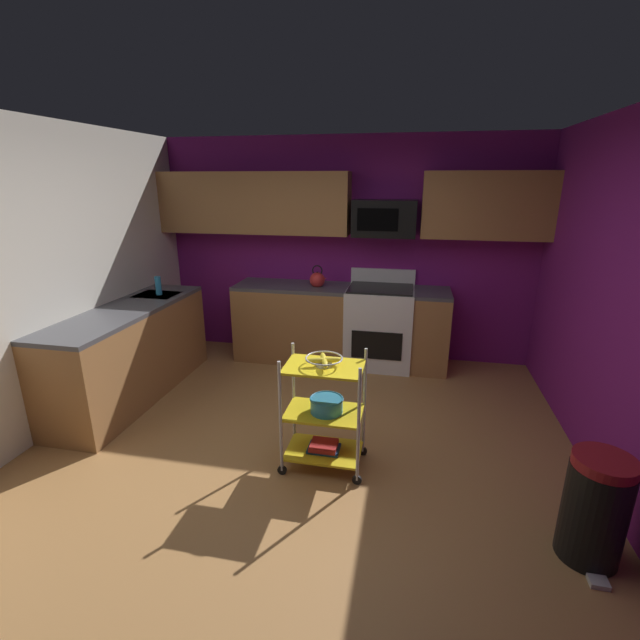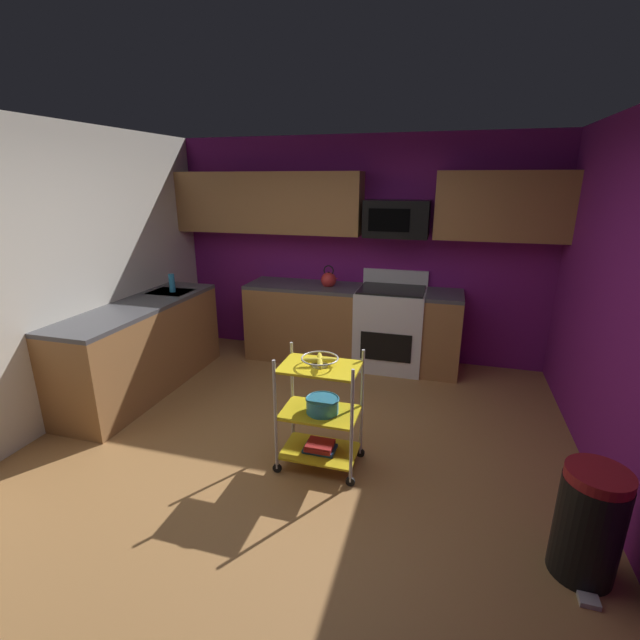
{
  "view_description": "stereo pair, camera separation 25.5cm",
  "coord_description": "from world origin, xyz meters",
  "px_view_note": "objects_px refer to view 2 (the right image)",
  "views": [
    {
      "loc": [
        0.79,
        -2.88,
        2.11
      ],
      "look_at": [
        0.11,
        0.41,
        1.05
      ],
      "focal_mm": 24.96,
      "sensor_mm": 36.0,
      "label": 1
    },
    {
      "loc": [
        1.04,
        -2.82,
        2.11
      ],
      "look_at": [
        0.11,
        0.41,
        1.05
      ],
      "focal_mm": 24.96,
      "sensor_mm": 36.0,
      "label": 2
    }
  ],
  "objects_px": {
    "kettle": "(329,280)",
    "dish_soap_bottle": "(172,283)",
    "fruit_bowl": "(320,360)",
    "book_stack": "(320,447)",
    "rolling_cart": "(320,412)",
    "oven_range": "(390,327)",
    "microwave": "(397,219)",
    "trash_can": "(589,523)",
    "mixing_bowl_large": "(322,405)"
  },
  "relations": [
    {
      "from": "book_stack",
      "to": "microwave",
      "type": "bearing_deg",
      "value": 83.56
    },
    {
      "from": "oven_range",
      "to": "kettle",
      "type": "distance_m",
      "value": 0.9
    },
    {
      "from": "microwave",
      "to": "book_stack",
      "type": "relative_size",
      "value": 2.88
    },
    {
      "from": "mixing_bowl_large",
      "to": "kettle",
      "type": "xyz_separation_m",
      "value": [
        -0.51,
        2.08,
        0.48
      ]
    },
    {
      "from": "mixing_bowl_large",
      "to": "dish_soap_bottle",
      "type": "xyz_separation_m",
      "value": [
        -2.11,
        1.33,
        0.5
      ]
    },
    {
      "from": "book_stack",
      "to": "oven_range",
      "type": "bearing_deg",
      "value": 83.22
    },
    {
      "from": "microwave",
      "to": "kettle",
      "type": "relative_size",
      "value": 2.65
    },
    {
      "from": "rolling_cart",
      "to": "mixing_bowl_large",
      "type": "bearing_deg",
      "value": -0.0
    },
    {
      "from": "microwave",
      "to": "rolling_cart",
      "type": "xyz_separation_m",
      "value": [
        -0.25,
        -2.19,
        -1.25
      ]
    },
    {
      "from": "dish_soap_bottle",
      "to": "kettle",
      "type": "bearing_deg",
      "value": 25.24
    },
    {
      "from": "mixing_bowl_large",
      "to": "dish_soap_bottle",
      "type": "distance_m",
      "value": 2.54
    },
    {
      "from": "fruit_bowl",
      "to": "kettle",
      "type": "relative_size",
      "value": 1.03
    },
    {
      "from": "kettle",
      "to": "dish_soap_bottle",
      "type": "bearing_deg",
      "value": -154.76
    },
    {
      "from": "kettle",
      "to": "oven_range",
      "type": "bearing_deg",
      "value": 0.3
    },
    {
      "from": "trash_can",
      "to": "oven_range",
      "type": "bearing_deg",
      "value": 118.64
    },
    {
      "from": "fruit_bowl",
      "to": "book_stack",
      "type": "height_order",
      "value": "fruit_bowl"
    },
    {
      "from": "book_stack",
      "to": "kettle",
      "type": "xyz_separation_m",
      "value": [
        -0.49,
        2.08,
        0.84
      ]
    },
    {
      "from": "kettle",
      "to": "dish_soap_bottle",
      "type": "relative_size",
      "value": 1.32
    },
    {
      "from": "rolling_cart",
      "to": "trash_can",
      "type": "distance_m",
      "value": 1.77
    },
    {
      "from": "fruit_bowl",
      "to": "dish_soap_bottle",
      "type": "distance_m",
      "value": 2.48
    },
    {
      "from": "rolling_cart",
      "to": "book_stack",
      "type": "distance_m",
      "value": 0.3
    },
    {
      "from": "rolling_cart",
      "to": "dish_soap_bottle",
      "type": "relative_size",
      "value": 4.57
    },
    {
      "from": "book_stack",
      "to": "trash_can",
      "type": "distance_m",
      "value": 1.77
    },
    {
      "from": "kettle",
      "to": "dish_soap_bottle",
      "type": "height_order",
      "value": "kettle"
    },
    {
      "from": "microwave",
      "to": "fruit_bowl",
      "type": "bearing_deg",
      "value": -96.44
    },
    {
      "from": "kettle",
      "to": "rolling_cart",
      "type": "bearing_deg",
      "value": -76.65
    },
    {
      "from": "rolling_cart",
      "to": "kettle",
      "type": "distance_m",
      "value": 2.2
    },
    {
      "from": "rolling_cart",
      "to": "dish_soap_bottle",
      "type": "height_order",
      "value": "dish_soap_bottle"
    },
    {
      "from": "oven_range",
      "to": "trash_can",
      "type": "distance_m",
      "value": 2.99
    },
    {
      "from": "dish_soap_bottle",
      "to": "rolling_cart",
      "type": "bearing_deg",
      "value": -32.4
    },
    {
      "from": "mixing_bowl_large",
      "to": "microwave",
      "type": "bearing_deg",
      "value": 84.08
    },
    {
      "from": "rolling_cart",
      "to": "mixing_bowl_large",
      "type": "relative_size",
      "value": 3.63
    },
    {
      "from": "oven_range",
      "to": "fruit_bowl",
      "type": "xyz_separation_m",
      "value": [
        -0.25,
        -2.08,
        0.4
      ]
    },
    {
      "from": "mixing_bowl_large",
      "to": "book_stack",
      "type": "height_order",
      "value": "mixing_bowl_large"
    },
    {
      "from": "rolling_cart",
      "to": "book_stack",
      "type": "relative_size",
      "value": 3.76
    },
    {
      "from": "oven_range",
      "to": "microwave",
      "type": "distance_m",
      "value": 1.23
    },
    {
      "from": "rolling_cart",
      "to": "dish_soap_bottle",
      "type": "distance_m",
      "value": 2.54
    },
    {
      "from": "rolling_cart",
      "to": "trash_can",
      "type": "height_order",
      "value": "rolling_cart"
    },
    {
      "from": "microwave",
      "to": "dish_soap_bottle",
      "type": "distance_m",
      "value": 2.58
    },
    {
      "from": "book_stack",
      "to": "rolling_cart",
      "type": "bearing_deg",
      "value": -172.87
    },
    {
      "from": "oven_range",
      "to": "rolling_cart",
      "type": "relative_size",
      "value": 1.2
    },
    {
      "from": "fruit_bowl",
      "to": "mixing_bowl_large",
      "type": "xyz_separation_m",
      "value": [
        0.02,
        -0.0,
        -0.36
      ]
    },
    {
      "from": "kettle",
      "to": "trash_can",
      "type": "bearing_deg",
      "value": -50.33
    },
    {
      "from": "microwave",
      "to": "fruit_bowl",
      "type": "height_order",
      "value": "microwave"
    },
    {
      "from": "book_stack",
      "to": "dish_soap_bottle",
      "type": "xyz_separation_m",
      "value": [
        -2.09,
        1.33,
        0.86
      ]
    },
    {
      "from": "book_stack",
      "to": "kettle",
      "type": "height_order",
      "value": "kettle"
    },
    {
      "from": "oven_range",
      "to": "book_stack",
      "type": "bearing_deg",
      "value": -96.78
    },
    {
      "from": "microwave",
      "to": "fruit_bowl",
      "type": "distance_m",
      "value": 2.35
    },
    {
      "from": "fruit_bowl",
      "to": "kettle",
      "type": "xyz_separation_m",
      "value": [
        -0.49,
        2.08,
        0.12
      ]
    },
    {
      "from": "microwave",
      "to": "mixing_bowl_large",
      "type": "relative_size",
      "value": 2.78
    }
  ]
}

